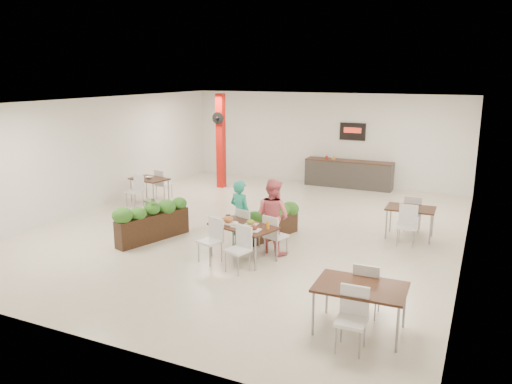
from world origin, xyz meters
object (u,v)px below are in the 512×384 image
Objects in this scene: main_table at (243,230)px; side_table_a at (149,182)px; diner_woman at (273,216)px; planter_left at (153,219)px; side_table_c at (360,293)px; side_table_b at (410,213)px; diner_man at (240,214)px; service_counter at (349,173)px; planter_right at (273,219)px; red_column at (221,140)px.

main_table is 1.14× the size of side_table_a.
planter_left is at bearing 25.60° from diner_woman.
side_table_c is (2.57, -2.66, -0.19)m from diner_woman.
planter_left reaches higher than side_table_c.
planter_left is 3.67m from side_table_a.
diner_woman is 3.47m from side_table_b.
diner_man is 0.94× the size of diner_woman.
main_table is 1.22× the size of diner_man.
side_table_c is at bearing -74.35° from service_counter.
side_table_b is (2.97, 1.39, 0.15)m from planter_right.
main_table is at bearing -4.53° from planter_left.
diner_woman is (0.15, -7.05, 0.34)m from service_counter.
red_column is 1.64× the size of planter_left.
main_table is 1.17× the size of side_table_c.
side_table_a is (-5.14, 2.44, -0.21)m from diner_woman.
red_column is at bearing 155.45° from side_table_b.
side_table_a is at bearing -109.80° from red_column.
service_counter is 1.80× the size of side_table_a.
diner_woman is at bearing -163.39° from diner_man.
side_table_c is at bearing -33.93° from main_table.
main_table is at bearing -22.45° from side_table_a.
main_table is at bearing -136.89° from side_table_b.
red_column is at bearing 128.85° from side_table_c.
red_column reaches higher than planter_right.
side_table_b is at bearing 9.67° from side_table_a.
side_table_c is at bearing -50.34° from planter_right.
main_table reaches higher than planter_right.
side_table_c is at bearing -21.98° from planter_left.
side_table_a and side_table_b have the same top height.
service_counter is (4.00, 1.86, -1.15)m from red_column.
diner_woman reaches higher than side_table_b.
side_table_a is at bearing -8.84° from diner_woman.
side_table_c is (2.98, -2.01, 0.00)m from main_table.
diner_woman is at bearing 132.33° from side_table_c.
diner_woman reaches higher than planter_left.
planter_left reaches higher than side_table_a.
planter_right is 5.01m from side_table_a.
diner_man is 4.10m from side_table_b.
main_table is at bearing 144.35° from side_table_c.
main_table is (3.74, -5.84, -1.01)m from red_column.
main_table is at bearing 74.40° from diner_woman.
main_table is 0.97× the size of planter_left.
red_column is 1.92× the size of side_table_a.
side_table_c is at bearing -91.60° from side_table_b.
side_table_c is (5.46, -2.20, 0.12)m from planter_left.
red_column is 6.69m from diner_woman.
side_table_a reaches higher than planter_right.
service_counter is at bearing 25.00° from red_column.
red_column reaches higher than planter_left.
diner_man is at bearing 16.61° from diner_woman.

